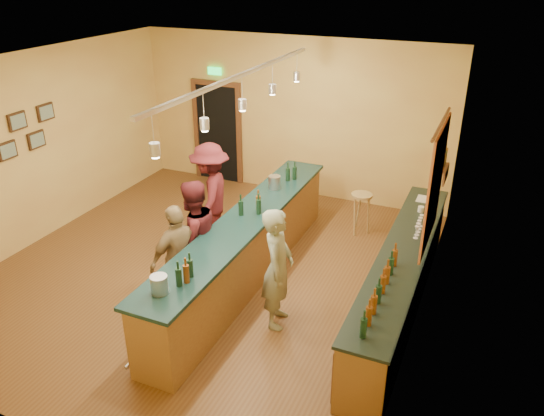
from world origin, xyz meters
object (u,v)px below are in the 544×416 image
at_px(back_counter, 400,279).
at_px(customer_a, 193,239).
at_px(bar_stool, 362,201).
at_px(customer_b, 179,257).
at_px(tasting_bar, 246,245).
at_px(bartender, 278,268).
at_px(customer_c, 211,195).

bearing_deg(back_counter, customer_a, -165.21).
bearing_deg(customer_a, bar_stool, 170.83).
bearing_deg(customer_b, tasting_bar, 172.58).
bearing_deg(bartender, bar_stool, -19.21).
bearing_deg(back_counter, bar_stool, 118.58).
xyz_separation_m(customer_b, bar_stool, (1.75, 3.16, -0.16)).
relative_size(bartender, customer_b, 1.09).
height_order(customer_a, customer_c, customer_c).
height_order(customer_a, bar_stool, customer_a).
bearing_deg(customer_c, tasting_bar, 35.69).
height_order(tasting_bar, customer_b, customer_b).
xyz_separation_m(back_counter, bar_stool, (-1.10, 2.02, 0.13)).
relative_size(tasting_bar, customer_b, 3.27).
distance_m(customer_b, bar_stool, 3.61).
height_order(back_counter, tasting_bar, tasting_bar).
bearing_deg(tasting_bar, customer_b, -119.87).
xyz_separation_m(back_counter, customer_b, (-2.85, -1.14, 0.29)).
xyz_separation_m(back_counter, bartender, (-1.44, -0.96, 0.36)).
height_order(bartender, customer_a, customer_a).
relative_size(customer_a, customer_c, 0.97).
xyz_separation_m(back_counter, customer_a, (-2.85, -0.75, 0.39)).
bearing_deg(customer_a, tasting_bar, 159.19).
bearing_deg(bar_stool, tasting_bar, -118.56).
bearing_deg(customer_a, customer_c, -137.13).
xyz_separation_m(tasting_bar, bartender, (0.86, -0.78, 0.24)).
height_order(bartender, customer_b, bartender).
height_order(customer_c, bar_stool, customer_c).
bearing_deg(back_counter, customer_c, 169.11).
xyz_separation_m(customer_b, customer_c, (-0.50, 1.78, 0.12)).
xyz_separation_m(tasting_bar, bar_stool, (1.20, 2.20, 0.01)).
distance_m(bartender, customer_c, 2.49).
relative_size(back_counter, customer_c, 2.52).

